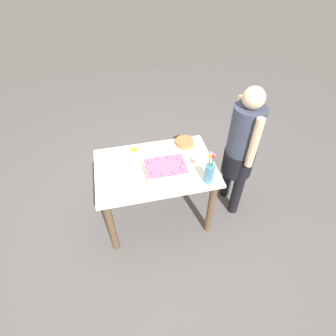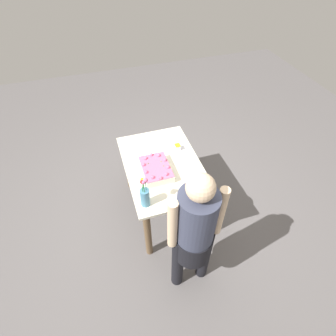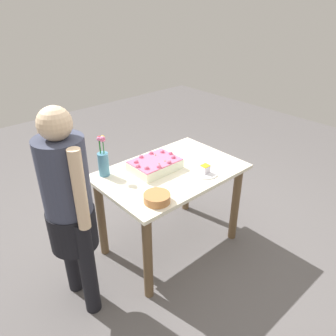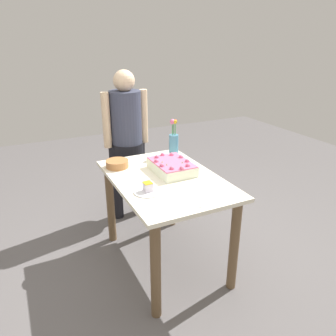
# 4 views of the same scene
# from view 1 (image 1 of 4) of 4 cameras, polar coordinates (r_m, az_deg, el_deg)

# --- Properties ---
(ground_plane) EXTENTS (8.00, 8.00, 0.00)m
(ground_plane) POSITION_cam_1_polar(r_m,az_deg,el_deg) (3.09, -2.30, -10.09)
(ground_plane) COLOR #5E5A5A
(dining_table) EXTENTS (1.15, 0.77, 0.77)m
(dining_table) POSITION_cam_1_polar(r_m,az_deg,el_deg) (2.62, -2.68, -2.12)
(dining_table) COLOR white
(dining_table) RESTS_ON ground_plane
(sheet_cake) EXTENTS (0.38, 0.27, 0.11)m
(sheet_cake) POSITION_cam_1_polar(r_m,az_deg,el_deg) (2.42, -0.48, -0.17)
(sheet_cake) COLOR white
(sheet_cake) RESTS_ON dining_table
(serving_plate_with_slice) EXTENTS (0.20, 0.20, 0.07)m
(serving_plate_with_slice) POSITION_cam_1_polar(r_m,az_deg,el_deg) (2.65, -7.31, 3.15)
(serving_plate_with_slice) COLOR white
(serving_plate_with_slice) RESTS_ON dining_table
(cake_knife) EXTENTS (0.21, 0.14, 0.00)m
(cake_knife) POSITION_cam_1_polar(r_m,az_deg,el_deg) (2.46, -12.24, -2.06)
(cake_knife) COLOR silver
(cake_knife) RESTS_ON dining_table
(flower_vase) EXTENTS (0.08, 0.08, 0.33)m
(flower_vase) POSITION_cam_1_polar(r_m,az_deg,el_deg) (2.32, 9.03, -0.70)
(flower_vase) COLOR teal
(flower_vase) RESTS_ON dining_table
(fruit_bowl) EXTENTS (0.18, 0.18, 0.06)m
(fruit_bowl) POSITION_cam_1_polar(r_m,az_deg,el_deg) (2.75, 3.64, 5.59)
(fruit_bowl) COLOR #B77641
(fruit_bowl) RESTS_ON dining_table
(person_standing) EXTENTS (0.31, 0.45, 1.49)m
(person_standing) POSITION_cam_1_polar(r_m,az_deg,el_deg) (2.70, 15.68, 4.48)
(person_standing) COLOR black
(person_standing) RESTS_ON ground_plane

